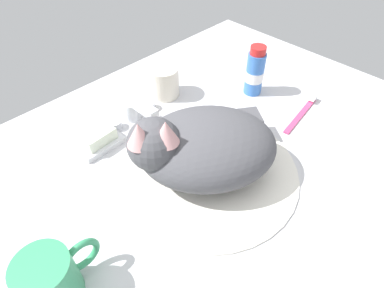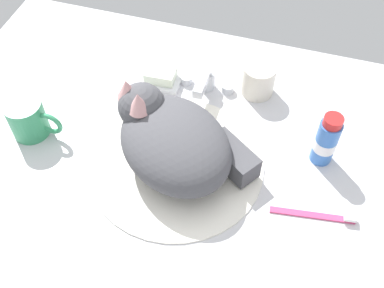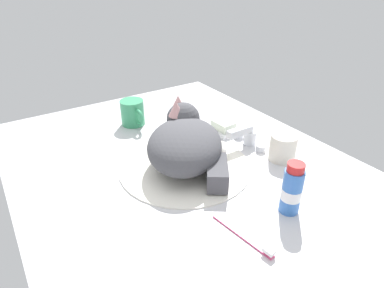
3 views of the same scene
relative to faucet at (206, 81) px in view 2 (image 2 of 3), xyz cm
name	(u,v)px [view 2 (image 2 of 3)]	position (x,y,z in cm)	size (l,w,h in cm)	color
ground_plane	(176,169)	(0.00, -21.22, -4.22)	(110.00, 82.50, 3.00)	silver
sink_basin	(176,163)	(0.00, -21.22, -2.33)	(34.36, 34.36, 0.78)	white
faucet	(206,81)	(0.00, 0.00, 0.00)	(12.35, 9.95, 6.27)	silver
cat	(172,138)	(-0.83, -20.31, 4.08)	(31.77, 29.96, 14.70)	#4C4C51
coffee_mug	(29,119)	(-30.85, -21.81, 1.39)	(11.53, 7.53, 8.21)	#389966
rinse_cup	(258,80)	(11.00, 2.91, 0.90)	(7.10, 7.10, 7.23)	silver
soap_dish	(161,81)	(-10.24, -0.72, -2.12)	(9.00, 6.40, 1.20)	white
soap_bar	(160,75)	(-10.24, -0.72, -0.25)	(6.55, 4.74, 2.53)	silver
toothpaste_bottle	(326,141)	(26.87, -11.53, 2.87)	(4.34, 4.34, 12.06)	#3870C6
toothbrush	(318,215)	(28.10, -24.87, -2.20)	(15.34, 3.37, 1.60)	#D83F72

